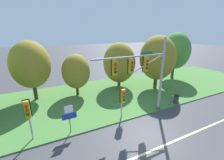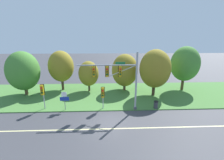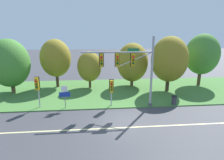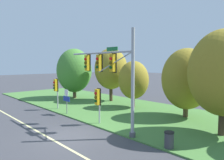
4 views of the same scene
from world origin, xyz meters
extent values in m
plane|color=#3D3D42|center=(0.00, 0.00, 0.00)|extent=(160.00, 160.00, 0.00)
cube|color=beige|center=(0.00, -1.20, 0.00)|extent=(36.00, 0.16, 0.01)
cube|color=#477A38|center=(0.00, 8.25, 0.05)|extent=(48.00, 11.50, 0.10)
cylinder|color=#9EA0A5|center=(3.31, 2.74, 3.56)|extent=(0.22, 0.22, 6.93)
cylinder|color=#4C4C51|center=(3.31, 2.74, 0.25)|extent=(0.40, 0.40, 0.30)
cylinder|color=#9EA0A5|center=(-0.08, 2.74, 5.57)|extent=(6.78, 0.14, 0.14)
cylinder|color=#9EA0A5|center=(1.62, 2.74, 4.87)|extent=(3.42, 0.08, 1.47)
cube|color=gold|center=(1.42, 2.74, 4.84)|extent=(0.34, 0.28, 1.22)
cube|color=black|center=(1.42, 2.90, 4.84)|extent=(0.46, 0.04, 1.34)
sphere|color=red|center=(1.42, 2.56, 5.14)|extent=(0.22, 0.22, 0.22)
sphere|color=#51420C|center=(1.42, 2.56, 4.84)|extent=(0.22, 0.22, 0.22)
sphere|color=#0C4219|center=(1.42, 2.56, 4.54)|extent=(0.22, 0.22, 0.22)
cube|color=gold|center=(-0.08, 2.74, 4.84)|extent=(0.34, 0.28, 1.22)
cube|color=black|center=(-0.08, 2.90, 4.84)|extent=(0.46, 0.04, 1.34)
sphere|color=red|center=(-0.08, 2.56, 5.14)|extent=(0.22, 0.22, 0.22)
sphere|color=#51420C|center=(-0.08, 2.56, 4.84)|extent=(0.22, 0.22, 0.22)
sphere|color=#0C4219|center=(-0.08, 2.56, 4.54)|extent=(0.22, 0.22, 0.22)
cube|color=gold|center=(-1.57, 2.74, 4.84)|extent=(0.34, 0.28, 1.22)
cube|color=black|center=(-1.57, 2.90, 4.84)|extent=(0.46, 0.04, 1.34)
sphere|color=red|center=(-1.57, 2.56, 5.14)|extent=(0.22, 0.22, 0.22)
sphere|color=#51420C|center=(-1.57, 2.56, 4.84)|extent=(0.22, 0.22, 0.22)
sphere|color=#0C4219|center=(-1.57, 2.56, 4.54)|extent=(0.22, 0.22, 0.22)
cube|color=#196B33|center=(1.42, 2.69, 5.79)|extent=(1.10, 0.04, 0.28)
cylinder|color=#9EA0A5|center=(-0.61, 3.18, 1.43)|extent=(0.12, 0.12, 2.66)
cube|color=gold|center=(-0.61, 2.98, 2.20)|extent=(0.34, 0.28, 1.22)
cube|color=black|center=(-0.61, 3.14, 2.20)|extent=(0.46, 0.04, 1.34)
sphere|color=red|center=(-0.61, 2.80, 2.50)|extent=(0.22, 0.22, 0.22)
sphere|color=#51420C|center=(-0.61, 2.80, 2.20)|extent=(0.22, 0.22, 0.22)
sphere|color=#0C4219|center=(-0.61, 2.80, 1.90)|extent=(0.22, 0.22, 0.22)
cylinder|color=#9EA0A5|center=(-7.80, 3.41, 1.61)|extent=(0.12, 0.12, 3.03)
cube|color=gold|center=(-7.80, 3.21, 2.57)|extent=(0.34, 0.28, 1.22)
cube|color=black|center=(-7.80, 3.37, 2.57)|extent=(0.46, 0.04, 1.34)
sphere|color=red|center=(-7.80, 3.04, 2.87)|extent=(0.22, 0.22, 0.22)
sphere|color=#51420C|center=(-7.80, 3.04, 2.57)|extent=(0.22, 0.22, 0.22)
sphere|color=#0C4219|center=(-7.80, 3.04, 2.27)|extent=(0.22, 0.22, 0.22)
cylinder|color=slate|center=(-5.20, 2.96, 1.25)|extent=(0.08, 0.08, 2.31)
cube|color=white|center=(-5.20, 2.93, 2.08)|extent=(0.61, 0.03, 0.55)
cube|color=#193399|center=(-5.20, 2.93, 1.51)|extent=(1.08, 0.03, 0.47)
cylinder|color=brown|center=(-12.53, 8.45, 1.32)|extent=(0.47, 0.47, 2.44)
ellipsoid|color=#478433|center=(-12.53, 8.45, 3.83)|extent=(4.66, 4.66, 5.83)
cylinder|color=#423021|center=(-7.52, 10.59, 1.55)|extent=(0.41, 0.41, 2.90)
ellipsoid|color=olive|center=(-7.52, 10.59, 4.11)|extent=(4.06, 4.06, 5.07)
cylinder|color=#423021|center=(-2.99, 9.75, 1.12)|extent=(0.32, 0.32, 2.05)
ellipsoid|color=olive|center=(-2.99, 9.75, 3.04)|extent=(3.23, 3.23, 4.04)
cylinder|color=brown|center=(2.90, 10.08, 1.20)|extent=(0.43, 0.43, 2.19)
ellipsoid|color=olive|center=(2.90, 10.08, 3.46)|extent=(4.27, 4.27, 5.33)
cylinder|color=#423021|center=(7.00, 7.39, 1.53)|extent=(0.45, 0.45, 2.87)
ellipsoid|color=olive|center=(7.00, 7.39, 4.21)|extent=(4.52, 4.52, 5.65)
cylinder|color=#4C3823|center=(12.67, 9.72, 1.69)|extent=(0.45, 0.45, 3.19)
ellipsoid|color=#478433|center=(12.67, 9.72, 4.52)|extent=(4.51, 4.51, 5.63)
cylinder|color=#38383D|center=(5.93, 2.89, 0.53)|extent=(0.52, 0.52, 0.85)
cylinder|color=black|center=(5.93, 2.89, 0.99)|extent=(0.56, 0.56, 0.08)
camera|label=1|loc=(-6.62, -7.15, 7.51)|focal=24.00mm
camera|label=2|loc=(-0.22, -13.93, 8.35)|focal=24.00mm
camera|label=3|loc=(-2.03, -13.53, 7.10)|focal=28.00mm
camera|label=4|loc=(12.59, -7.41, 4.84)|focal=35.00mm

